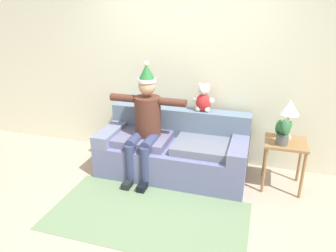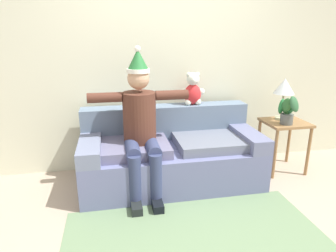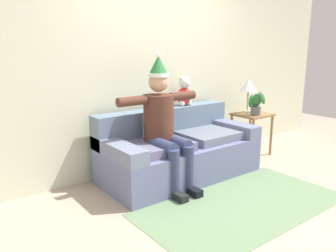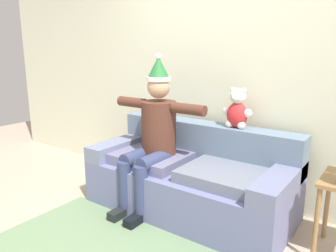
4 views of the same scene
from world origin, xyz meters
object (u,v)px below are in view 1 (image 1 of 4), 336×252
(couch, at_px, (174,149))
(side_table, at_px, (285,150))
(person_seated, at_px, (145,121))
(table_lamp, at_px, (289,109))
(teddy_bear, at_px, (203,99))
(potted_plant, at_px, (283,131))

(couch, distance_m, side_table, 1.40)
(side_table, bearing_deg, person_seated, -174.43)
(table_lamp, bearing_deg, person_seated, -171.42)
(couch, height_order, teddy_bear, teddy_bear)
(side_table, bearing_deg, potted_plant, -119.91)
(table_lamp, xyz_separation_m, potted_plant, (-0.05, -0.19, -0.21))
(table_lamp, bearing_deg, couch, -176.01)
(couch, bearing_deg, side_table, 0.21)
(table_lamp, relative_size, potted_plant, 1.40)
(couch, xyz_separation_m, table_lamp, (1.38, 0.10, 0.68))
(side_table, distance_m, potted_plant, 0.30)
(side_table, height_order, potted_plant, potted_plant)
(potted_plant, bearing_deg, teddy_bear, 159.97)
(teddy_bear, bearing_deg, couch, -139.66)
(side_table, bearing_deg, teddy_bear, 165.95)
(person_seated, bearing_deg, potted_plant, 2.31)
(table_lamp, bearing_deg, potted_plant, -104.54)
(couch, distance_m, potted_plant, 1.42)
(couch, relative_size, person_seated, 1.29)
(potted_plant, bearing_deg, side_table, 60.09)
(couch, height_order, side_table, couch)
(teddy_bear, xyz_separation_m, table_lamp, (1.06, -0.18, 0.02))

